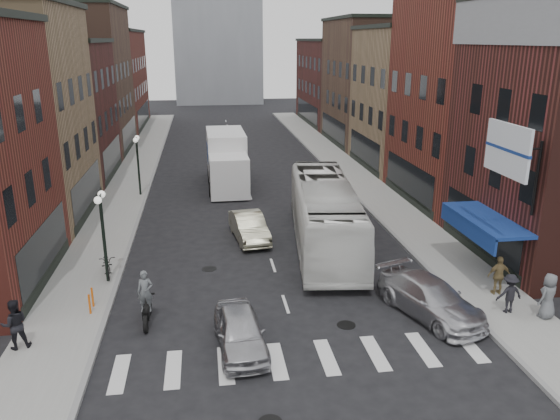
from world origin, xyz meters
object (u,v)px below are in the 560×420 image
(ped_right_a, at_px, (510,293))
(streetlamp_far, at_px, (137,154))
(ped_right_b, at_px, (499,275))
(bike_rack, at_px, (91,301))
(parked_bicycle, at_px, (107,264))
(billboard_sign, at_px, (509,151))
(streetlamp_near, at_px, (102,221))
(transit_bus, at_px, (325,214))
(ped_right_c, at_px, (549,296))
(sedan_left_near, at_px, (240,331))
(ped_left_solo, at_px, (15,324))
(box_truck, at_px, (227,161))
(curb_car, at_px, (430,298))
(sedan_left_far, at_px, (249,227))
(motorcycle_rider, at_px, (146,299))

(ped_right_a, bearing_deg, streetlamp_far, -51.38)
(ped_right_a, relative_size, ped_right_b, 0.95)
(ped_right_b, bearing_deg, bike_rack, -2.20)
(parked_bicycle, bearing_deg, ped_right_b, -27.18)
(billboard_sign, distance_m, streetlamp_near, 16.68)
(streetlamp_far, height_order, transit_bus, streetlamp_far)
(parked_bicycle, xyz_separation_m, ped_right_c, (17.08, -6.39, 0.38))
(sedan_left_near, height_order, ped_right_b, ped_right_b)
(ped_left_solo, bearing_deg, streetlamp_near, -132.15)
(transit_bus, relative_size, ped_right_b, 7.39)
(streetlamp_near, relative_size, ped_right_a, 2.62)
(box_truck, distance_m, curb_car, 21.80)
(transit_bus, distance_m, ped_right_c, 11.16)
(transit_bus, bearing_deg, parked_bicycle, -159.28)
(parked_bicycle, xyz_separation_m, ped_right_b, (16.28, -4.25, 0.32))
(streetlamp_far, xyz_separation_m, bike_rack, (-0.20, -16.70, -2.36))
(sedan_left_far, height_order, ped_right_b, ped_right_b)
(ped_right_a, xyz_separation_m, ped_right_b, (0.41, 1.54, 0.04))
(curb_car, height_order, ped_right_b, ped_right_b)
(parked_bicycle, bearing_deg, bike_rack, -104.24)
(streetlamp_far, bearing_deg, ped_right_b, -47.40)
(box_truck, height_order, sedan_left_near, box_truck)
(ped_right_a, distance_m, ped_right_c, 1.36)
(sedan_left_near, xyz_separation_m, parked_bicycle, (-5.45, 6.72, -0.02))
(bike_rack, xyz_separation_m, motorcycle_rider, (2.22, -1.09, 0.45))
(billboard_sign, height_order, motorcycle_rider, billboard_sign)
(ped_left_solo, bearing_deg, sedan_left_near, 154.13)
(box_truck, relative_size, ped_right_c, 4.95)
(streetlamp_near, distance_m, transit_bus, 10.93)
(ped_right_a, bearing_deg, ped_left_solo, -0.77)
(sedan_left_near, distance_m, curb_car, 7.56)
(sedan_left_near, bearing_deg, sedan_left_far, 79.09)
(box_truck, relative_size, curb_car, 1.78)
(streetlamp_near, distance_m, parked_bicycle, 2.35)
(bike_rack, bearing_deg, parked_bicycle, 88.30)
(curb_car, bearing_deg, ped_right_c, -32.92)
(parked_bicycle, xyz_separation_m, ped_right_a, (15.86, -5.79, 0.28))
(ped_right_b, bearing_deg, streetlamp_far, -46.48)
(box_truck, height_order, parked_bicycle, box_truck)
(streetlamp_near, bearing_deg, ped_right_c, -18.63)
(streetlamp_far, xyz_separation_m, box_truck, (6.00, 2.00, -1.03))
(billboard_sign, height_order, bike_rack, billboard_sign)
(motorcycle_rider, distance_m, ped_left_solo, 4.43)
(billboard_sign, relative_size, streetlamp_near, 0.90)
(billboard_sign, bearing_deg, ped_left_solo, -174.78)
(streetlamp_near, bearing_deg, parked_bicycle, 98.60)
(streetlamp_near, height_order, curb_car, streetlamp_near)
(motorcycle_rider, xyz_separation_m, ped_left_solo, (-4.22, -1.37, 0.04))
(streetlamp_far, bearing_deg, box_truck, 18.46)
(streetlamp_far, relative_size, ped_right_c, 2.32)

